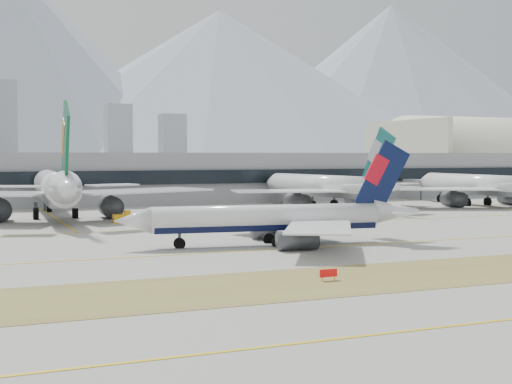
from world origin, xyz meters
name	(u,v)px	position (x,y,z in m)	size (l,w,h in m)	color
ground	(312,243)	(0.00, 0.00, 0.00)	(3000.00, 3000.00, 0.00)	gray
taxiing_airliner	(278,219)	(-6.05, 0.00, 4.11)	(50.69, 43.74, 17.04)	white
widebody_eva	(56,189)	(-33.18, 60.38, 6.65)	(70.13, 68.56, 25.01)	white
widebody_cathay	(326,187)	(37.01, 64.41, 5.68)	(59.17, 58.52, 21.36)	white
widebody_china_air	(480,186)	(82.10, 57.17, 5.58)	(58.87, 57.36, 20.98)	white
terminal	(144,177)	(0.00, 114.84, 7.50)	(280.00, 43.10, 15.00)	gray
hangar	(493,189)	(154.56, 135.00, 0.14)	(91.00, 60.00, 60.00)	beige
hold_sign_left	(328,273)	(-14.17, -32.00, 0.88)	(2.20, 0.15, 1.35)	red
gse_b	(122,218)	(-21.32, 45.97, 1.05)	(3.55, 2.00, 2.60)	#FFAE0D
gse_c	(327,212)	(26.00, 43.13, 1.05)	(3.55, 2.00, 2.60)	#FFAE0D
mountain_ridge	(5,70)	(33.00, 1404.14, 181.85)	(2830.00, 1120.00, 470.00)	#9EA8B7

